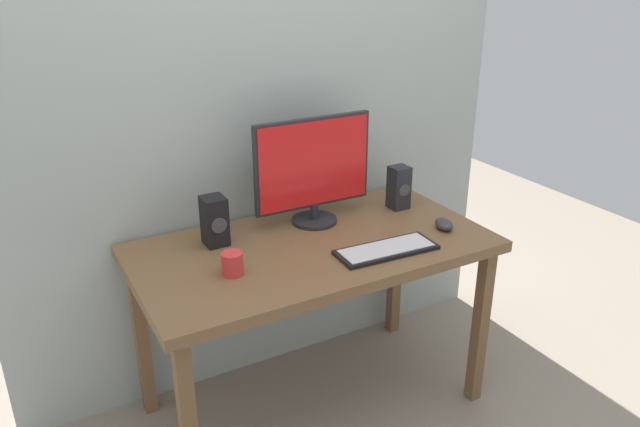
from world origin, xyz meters
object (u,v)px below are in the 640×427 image
Objects in this scene: keyboard_primary at (386,250)px; speaker_right at (399,187)px; mouse at (444,224)px; desk at (313,261)px; speaker_left at (215,221)px; coffee_mug at (232,263)px; monitor at (313,169)px.

keyboard_primary is 2.09× the size of speaker_right.
desk is at bearing -177.86° from mouse.
speaker_right is 0.99× the size of speaker_left.
coffee_mug is (-0.87, -0.22, -0.05)m from speaker_right.
keyboard_primary is 3.92× the size of mouse.
mouse is 0.53× the size of speaker_right.
desk is 3.48× the size of keyboard_primary.
monitor reaches higher than keyboard_primary.
monitor reaches higher than speaker_left.
mouse is at bearing -84.27° from speaker_right.
keyboard_primary reaches higher than desk.
monitor is 0.46m from keyboard_primary.
monitor is at bearing 105.06° from keyboard_primary.
desk is at bearing 136.66° from keyboard_primary.
coffee_mug is (-0.57, 0.12, 0.03)m from keyboard_primary.
monitor is 0.58m from mouse.
monitor is at bearing 0.99° from speaker_left.
speaker_right is at bearing 15.43° from desk.
monitor is (0.10, 0.19, 0.31)m from desk.
mouse is 0.90m from coffee_mug.
monitor is 0.46m from speaker_left.
monitor is 0.57m from coffee_mug.
keyboard_primary is at bearing -153.17° from mouse.
speaker_right is at bearing 112.62° from mouse.
mouse is 0.53× the size of speaker_left.
speaker_right reaches higher than coffee_mug.
desk is 0.56m from mouse.
speaker_right is (0.40, -0.05, -0.14)m from monitor.
speaker_left is (-0.43, -0.01, -0.14)m from monitor.
coffee_mug reaches higher than desk.
mouse is at bearing -3.86° from coffee_mug.
speaker_left is at bearing 82.50° from coffee_mug.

